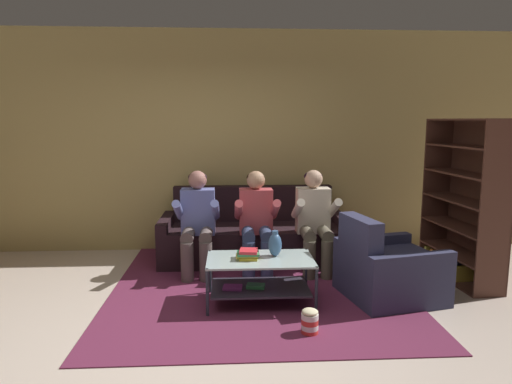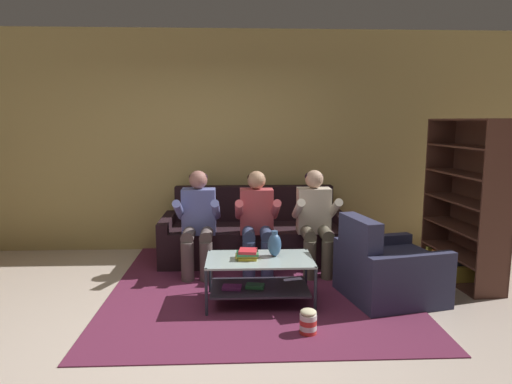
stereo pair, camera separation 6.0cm
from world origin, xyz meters
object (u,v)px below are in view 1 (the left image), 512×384
(bookshelf, at_px, (464,215))
(popcorn_tub, at_px, (310,321))
(book_stack, at_px, (248,254))
(vase, at_px, (275,244))
(couch, at_px, (254,236))
(armchair, at_px, (387,271))
(coffee_table, at_px, (259,274))
(person_seated_left, at_px, (198,219))
(person_seated_middle, at_px, (256,218))
(person_seated_right, at_px, (315,217))

(bookshelf, relative_size, popcorn_tub, 8.10)
(book_stack, height_order, bookshelf, bookshelf)
(vase, bearing_deg, couch, 95.44)
(bookshelf, distance_m, armchair, 1.23)
(coffee_table, height_order, bookshelf, bookshelf)
(bookshelf, bearing_deg, person_seated_left, 174.13)
(vase, height_order, popcorn_tub, vase)
(coffee_table, bearing_deg, armchair, 3.08)
(armchair, bearing_deg, popcorn_tub, -140.76)
(person_seated_middle, distance_m, bookshelf, 2.28)
(book_stack, bearing_deg, person_seated_left, 120.14)
(person_seated_left, xyz_separation_m, armchair, (1.91, -0.84, -0.36))
(person_seated_left, relative_size, person_seated_right, 1.00)
(couch, relative_size, vase, 9.23)
(book_stack, height_order, popcorn_tub, book_stack)
(vase, distance_m, bookshelf, 2.20)
(couch, distance_m, person_seated_left, 0.91)
(person_seated_middle, xyz_separation_m, vase, (0.13, -0.84, -0.08))
(couch, height_order, coffee_table, couch)
(coffee_table, height_order, armchair, armchair)
(couch, relative_size, armchair, 2.28)
(person_seated_right, xyz_separation_m, bookshelf, (1.59, -0.30, 0.07))
(popcorn_tub, bearing_deg, armchair, 39.24)
(person_seated_left, height_order, coffee_table, person_seated_left)
(person_seated_right, bearing_deg, person_seated_middle, -179.94)
(couch, distance_m, coffee_table, 1.43)
(person_seated_left, xyz_separation_m, person_seated_right, (1.33, 0.00, 0.00))
(coffee_table, height_order, book_stack, book_stack)
(person_seated_left, bearing_deg, person_seated_middle, -0.05)
(person_seated_right, height_order, popcorn_tub, person_seated_right)
(person_seated_left, distance_m, vase, 1.16)
(person_seated_left, xyz_separation_m, vase, (0.80, -0.84, -0.08))
(person_seated_left, height_order, book_stack, person_seated_left)
(person_seated_middle, xyz_separation_m, coffee_table, (-0.03, -0.90, -0.34))
(bookshelf, bearing_deg, couch, 159.97)
(couch, bearing_deg, person_seated_left, -141.83)
(couch, relative_size, person_seated_middle, 1.98)
(coffee_table, distance_m, popcorn_tub, 0.78)
(person_seated_left, height_order, person_seated_middle, person_seated_left)
(vase, height_order, book_stack, vase)
(coffee_table, bearing_deg, book_stack, -172.90)
(person_seated_middle, height_order, coffee_table, person_seated_middle)
(person_seated_left, relative_size, person_seated_middle, 1.01)
(popcorn_tub, bearing_deg, book_stack, 126.48)
(couch, xyz_separation_m, coffee_table, (-0.03, -1.43, 0.00))
(armchair, bearing_deg, coffee_table, -176.92)
(person_seated_left, height_order, popcorn_tub, person_seated_left)
(bookshelf, xyz_separation_m, popcorn_tub, (-1.91, -1.27, -0.61))
(couch, xyz_separation_m, person_seated_left, (-0.67, -0.52, 0.35))
(person_seated_middle, relative_size, popcorn_tub, 5.38)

